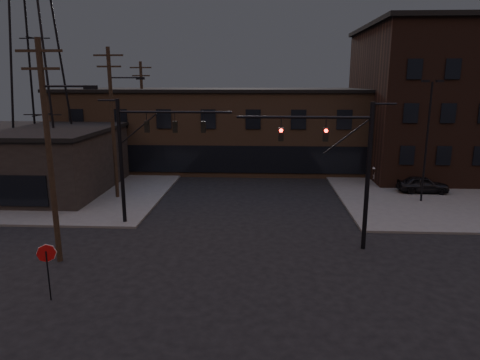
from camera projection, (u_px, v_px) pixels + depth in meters
The scene contains 17 objects.
ground at pixel (242, 283), 19.61m from camera, with size 140.00×140.00×0.00m, color black.
sidewalk_nw at pixel (30, 175), 42.11m from camera, with size 30.00×30.00×0.15m, color #474744.
building_row at pixel (254, 129), 45.96m from camera, with size 40.00×12.00×8.00m, color #4E3A29.
building_right at pixel (476, 102), 42.24m from camera, with size 22.00×16.00×14.00m, color black.
building_left at pixel (12, 162), 35.62m from camera, with size 16.00×12.00×5.00m, color black.
traffic_signal_near at pixel (347, 161), 22.62m from camera, with size 7.12×0.24×8.00m.
traffic_signal_far at pixel (141, 147), 26.61m from camera, with size 7.12×0.24×8.00m.
stop_sign at pixel (47, 259), 17.67m from camera, with size 0.72×0.33×2.48m.
utility_pole_near at pixel (50, 148), 20.71m from camera, with size 3.70×0.28×11.00m.
utility_pole_mid at pixel (113, 121), 32.38m from camera, with size 3.70×0.28×11.50m.
utility_pole_far at pixel (143, 114), 44.19m from camera, with size 2.20×0.28×11.00m.
transmission_tower at pixel (35, 38), 35.22m from camera, with size 7.00×7.00×25.00m, color black, non-canonical shape.
lot_light_a at pixel (428, 131), 31.35m from camera, with size 1.50×0.28×9.14m.
lot_light_b at pixel (478, 124), 35.91m from camera, with size 1.50×0.28×9.14m.
parked_car_lot_a at pixel (423, 184), 34.88m from camera, with size 1.61×4.01×1.37m, color black.
parked_car_lot_b at pixel (402, 175), 38.07m from camera, with size 1.99×4.89×1.42m, color silver.
car_crossing at pixel (284, 165), 43.21m from camera, with size 1.63×4.66×1.54m, color black.
Camera 1 is at (0.83, -18.03, 9.01)m, focal length 32.00 mm.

